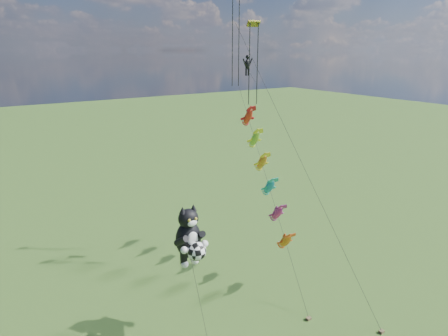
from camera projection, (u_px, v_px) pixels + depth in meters
cat_kite_rig at (190, 237)px, 27.30m from camera, size 2.22×3.97×10.57m
fish_windsock_rig at (266, 175)px, 35.73m from camera, size 3.91×15.54×17.40m
parafoil_rig at (250, 59)px, 33.54m from camera, size 3.53×17.33×26.45m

